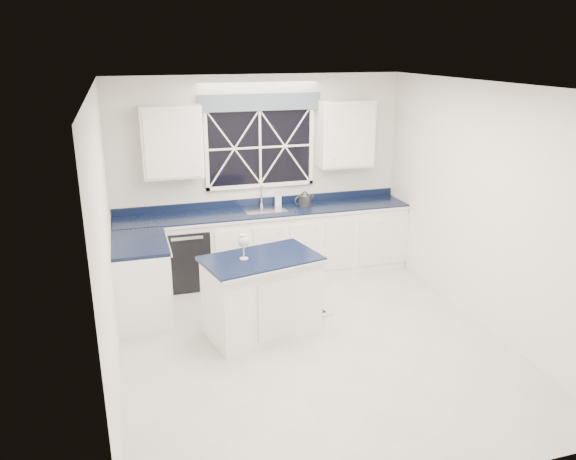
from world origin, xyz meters
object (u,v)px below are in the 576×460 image
object	(u,v)px
wine_glass	(244,242)
island	(262,296)
soap_bottle	(278,198)
dishwasher	(186,255)
faucet	(262,195)
kettle	(305,199)

from	to	relation	value
wine_glass	island	bearing A→B (deg)	-1.25
soap_bottle	dishwasher	bearing A→B (deg)	-170.94
faucet	kettle	world-z (taller)	faucet
soap_bottle	kettle	bearing A→B (deg)	-24.33
kettle	soap_bottle	bearing A→B (deg)	145.68
kettle	dishwasher	bearing A→B (deg)	172.08
kettle	soap_bottle	distance (m)	0.37
faucet	kettle	xyz separation A→B (m)	(0.58, -0.13, -0.06)
wine_glass	kettle	bearing A→B (deg)	53.59
dishwasher	faucet	world-z (taller)	faucet
island	soap_bottle	size ratio (longest dim) A/B	6.77
faucet	soap_bottle	distance (m)	0.25
wine_glass	soap_bottle	world-z (taller)	wine_glass
kettle	wine_glass	bearing A→B (deg)	-136.40
faucet	soap_bottle	world-z (taller)	faucet
wine_glass	faucet	bearing A→B (deg)	70.14
island	kettle	size ratio (longest dim) A/B	4.42
island	soap_bottle	distance (m)	2.03
wine_glass	soap_bottle	distance (m)	2.01
soap_bottle	island	bearing A→B (deg)	-111.12
dishwasher	soap_bottle	size ratio (longest dim) A/B	4.13
faucet	kettle	size ratio (longest dim) A/B	0.99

